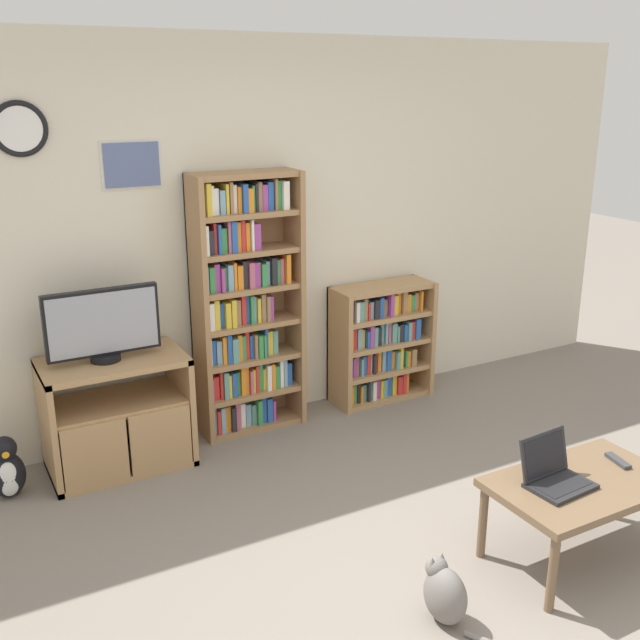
{
  "coord_description": "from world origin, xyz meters",
  "views": [
    {
      "loc": [
        -1.93,
        -2.24,
        2.3
      ],
      "look_at": [
        0.01,
        1.28,
        1.02
      ],
      "focal_mm": 42.0,
      "sensor_mm": 36.0,
      "label": 1
    }
  ],
  "objects_px": {
    "bookshelf_tall": "(243,307)",
    "penguin_figurine": "(7,470)",
    "cat": "(444,593)",
    "laptop": "(554,473)",
    "coffee_table": "(582,489)",
    "remote_near_laptop": "(618,461)",
    "tv_stand": "(118,414)",
    "television": "(103,325)",
    "bookshelf_short": "(378,342)"
  },
  "relations": [
    {
      "from": "tv_stand",
      "to": "remote_near_laptop",
      "type": "relative_size",
      "value": 5.16
    },
    {
      "from": "bookshelf_tall",
      "to": "cat",
      "type": "bearing_deg",
      "value": -90.61
    },
    {
      "from": "coffee_table",
      "to": "remote_near_laptop",
      "type": "height_order",
      "value": "remote_near_laptop"
    },
    {
      "from": "cat",
      "to": "penguin_figurine",
      "type": "xyz_separation_m",
      "value": [
        -1.56,
        2.05,
        0.03
      ]
    },
    {
      "from": "remote_near_laptop",
      "to": "bookshelf_tall",
      "type": "bearing_deg",
      "value": 130.15
    },
    {
      "from": "bookshelf_tall",
      "to": "remote_near_laptop",
      "type": "distance_m",
      "value": 2.48
    },
    {
      "from": "tv_stand",
      "to": "coffee_table",
      "type": "height_order",
      "value": "tv_stand"
    },
    {
      "from": "bookshelf_tall",
      "to": "remote_near_laptop",
      "type": "bearing_deg",
      "value": -61.97
    },
    {
      "from": "tv_stand",
      "to": "penguin_figurine",
      "type": "distance_m",
      "value": 0.69
    },
    {
      "from": "bookshelf_tall",
      "to": "penguin_figurine",
      "type": "relative_size",
      "value": 4.67
    },
    {
      "from": "cat",
      "to": "penguin_figurine",
      "type": "bearing_deg",
      "value": 122.38
    },
    {
      "from": "bookshelf_tall",
      "to": "penguin_figurine",
      "type": "bearing_deg",
      "value": -172.8
    },
    {
      "from": "coffee_table",
      "to": "laptop",
      "type": "distance_m",
      "value": 0.19
    },
    {
      "from": "tv_stand",
      "to": "laptop",
      "type": "xyz_separation_m",
      "value": [
        1.61,
        -2.0,
        0.14
      ]
    },
    {
      "from": "bookshelf_short",
      "to": "coffee_table",
      "type": "xyz_separation_m",
      "value": [
        -0.22,
        -2.18,
        -0.06
      ]
    },
    {
      "from": "tv_stand",
      "to": "bookshelf_short",
      "type": "height_order",
      "value": "bookshelf_short"
    },
    {
      "from": "laptop",
      "to": "coffee_table",
      "type": "bearing_deg",
      "value": -22.77
    },
    {
      "from": "bookshelf_short",
      "to": "remote_near_laptop",
      "type": "relative_size",
      "value": 5.35
    },
    {
      "from": "bookshelf_short",
      "to": "penguin_figurine",
      "type": "xyz_separation_m",
      "value": [
        -2.65,
        -0.18,
        -0.27
      ]
    },
    {
      "from": "television",
      "to": "bookshelf_tall",
      "type": "relative_size",
      "value": 0.38
    },
    {
      "from": "coffee_table",
      "to": "cat",
      "type": "distance_m",
      "value": 0.91
    },
    {
      "from": "coffee_table",
      "to": "television",
      "type": "bearing_deg",
      "value": 131.17
    },
    {
      "from": "tv_stand",
      "to": "bookshelf_tall",
      "type": "distance_m",
      "value": 1.06
    },
    {
      "from": "television",
      "to": "laptop",
      "type": "xyz_separation_m",
      "value": [
        1.65,
        -2.01,
        -0.44
      ]
    },
    {
      "from": "laptop",
      "to": "remote_near_laptop",
      "type": "height_order",
      "value": "laptop"
    },
    {
      "from": "television",
      "to": "penguin_figurine",
      "type": "relative_size",
      "value": 1.78
    },
    {
      "from": "bookshelf_short",
      "to": "coffee_table",
      "type": "bearing_deg",
      "value": -95.84
    },
    {
      "from": "coffee_table",
      "to": "cat",
      "type": "height_order",
      "value": "coffee_table"
    },
    {
      "from": "coffee_table",
      "to": "cat",
      "type": "xyz_separation_m",
      "value": [
        -0.87,
        -0.05,
        -0.25
      ]
    },
    {
      "from": "television",
      "to": "cat",
      "type": "bearing_deg",
      "value": -66.21
    },
    {
      "from": "bookshelf_short",
      "to": "laptop",
      "type": "relative_size",
      "value": 2.73
    },
    {
      "from": "cat",
      "to": "penguin_figurine",
      "type": "relative_size",
      "value": 1.11
    },
    {
      "from": "coffee_table",
      "to": "laptop",
      "type": "xyz_separation_m",
      "value": [
        -0.15,
        0.05,
        0.11
      ]
    },
    {
      "from": "laptop",
      "to": "cat",
      "type": "xyz_separation_m",
      "value": [
        -0.72,
        -0.1,
        -0.35
      ]
    },
    {
      "from": "bookshelf_tall",
      "to": "remote_near_laptop",
      "type": "relative_size",
      "value": 10.62
    },
    {
      "from": "bookshelf_short",
      "to": "bookshelf_tall",
      "type": "bearing_deg",
      "value": 179.17
    },
    {
      "from": "television",
      "to": "bookshelf_tall",
      "type": "height_order",
      "value": "bookshelf_tall"
    },
    {
      "from": "tv_stand",
      "to": "television",
      "type": "height_order",
      "value": "television"
    },
    {
      "from": "television",
      "to": "laptop",
      "type": "bearing_deg",
      "value": -50.6
    },
    {
      "from": "bookshelf_tall",
      "to": "laptop",
      "type": "distance_m",
      "value": 2.29
    },
    {
      "from": "tv_stand",
      "to": "remote_near_laptop",
      "type": "distance_m",
      "value": 2.88
    },
    {
      "from": "remote_near_laptop",
      "to": "coffee_table",
      "type": "bearing_deg",
      "value": -159.52
    },
    {
      "from": "penguin_figurine",
      "to": "tv_stand",
      "type": "bearing_deg",
      "value": 4.19
    },
    {
      "from": "laptop",
      "to": "remote_near_laptop",
      "type": "relative_size",
      "value": 1.96
    },
    {
      "from": "tv_stand",
      "to": "bookshelf_short",
      "type": "relative_size",
      "value": 0.96
    },
    {
      "from": "tv_stand",
      "to": "penguin_figurine",
      "type": "bearing_deg",
      "value": -175.81
    },
    {
      "from": "cat",
      "to": "laptop",
      "type": "bearing_deg",
      "value": 3.1
    },
    {
      "from": "television",
      "to": "coffee_table",
      "type": "relative_size",
      "value": 0.74
    },
    {
      "from": "tv_stand",
      "to": "bookshelf_tall",
      "type": "bearing_deg",
      "value": 9.36
    },
    {
      "from": "bookshelf_tall",
      "to": "penguin_figurine",
      "type": "height_order",
      "value": "bookshelf_tall"
    }
  ]
}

